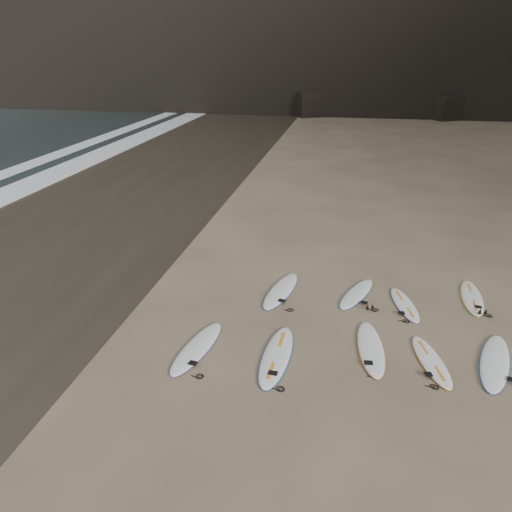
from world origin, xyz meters
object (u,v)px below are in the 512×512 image
at_px(surfboard_1, 276,356).
at_px(surfboard_7, 405,304).
at_px(surfboard_4, 495,362).
at_px(surfboard_0, 197,347).
at_px(surfboard_3, 431,361).
at_px(surfboard_6, 357,294).
at_px(surfboard_5, 281,290).
at_px(surfboard_2, 371,348).
at_px(surfboard_8, 472,297).

height_order(surfboard_1, surfboard_7, surfboard_1).
bearing_deg(surfboard_4, surfboard_1, -156.08).
bearing_deg(surfboard_7, surfboard_0, -161.08).
relative_size(surfboard_3, surfboard_6, 0.96).
bearing_deg(surfboard_0, surfboard_6, 53.23).
bearing_deg(surfboard_6, surfboard_5, -153.39).
height_order(surfboard_2, surfboard_7, surfboard_2).
xyz_separation_m(surfboard_0, surfboard_5, (1.66, 3.60, 0.00)).
bearing_deg(surfboard_4, surfboard_3, -155.03).
bearing_deg(surfboard_5, surfboard_1, -72.66).
bearing_deg(surfboard_3, surfboard_7, 84.64).
xyz_separation_m(surfboard_4, surfboard_7, (-1.95, 2.63, -0.01)).
xyz_separation_m(surfboard_1, surfboard_7, (3.38, 3.39, -0.01)).
bearing_deg(surfboard_8, surfboard_5, -169.76).
relative_size(surfboard_7, surfboard_8, 0.91).
bearing_deg(surfboard_5, surfboard_6, 16.78).
xyz_separation_m(surfboard_7, surfboard_8, (2.08, 0.86, 0.00)).
xyz_separation_m(surfboard_1, surfboard_8, (5.46, 4.25, -0.01)).
bearing_deg(surfboard_4, surfboard_6, 153.51).
relative_size(surfboard_2, surfboard_5, 0.97).
xyz_separation_m(surfboard_3, surfboard_6, (-1.84, 3.32, 0.00)).
relative_size(surfboard_0, surfboard_5, 0.97).
bearing_deg(surfboard_3, surfboard_1, 174.12).
bearing_deg(surfboard_5, surfboard_4, -15.39).
xyz_separation_m(surfboard_0, surfboard_6, (4.02, 3.85, -0.00)).
xyz_separation_m(surfboard_2, surfboard_3, (1.46, -0.30, -0.01)).
relative_size(surfboard_2, surfboard_3, 1.15).
xyz_separation_m(surfboard_1, surfboard_6, (1.95, 3.83, -0.01)).
relative_size(surfboard_6, surfboard_7, 1.08).
distance_m(surfboard_2, surfboard_8, 4.65).
bearing_deg(surfboard_2, surfboard_8, 42.33).
height_order(surfboard_1, surfboard_2, surfboard_1).
bearing_deg(surfboard_1, surfboard_2, 21.45).
distance_m(surfboard_7, surfboard_8, 2.25).
bearing_deg(surfboard_2, surfboard_1, -166.36).
xyz_separation_m(surfboard_3, surfboard_7, (-0.41, 2.88, -0.00)).
distance_m(surfboard_0, surfboard_5, 3.97).
xyz_separation_m(surfboard_0, surfboard_7, (5.45, 3.41, -0.01)).
relative_size(surfboard_2, surfboard_6, 1.10).
bearing_deg(surfboard_6, surfboard_4, -21.68).
relative_size(surfboard_0, surfboard_8, 1.08).
height_order(surfboard_6, surfboard_8, surfboard_8).
height_order(surfboard_2, surfboard_5, surfboard_5).
bearing_deg(surfboard_7, surfboard_5, 163.98).
xyz_separation_m(surfboard_2, surfboard_4, (2.99, -0.05, 0.00)).
bearing_deg(surfboard_5, surfboard_0, -103.94).
bearing_deg(surfboard_0, surfboard_3, 14.70).
height_order(surfboard_4, surfboard_6, surfboard_4).
bearing_deg(surfboard_8, surfboard_7, -153.76).
bearing_deg(surfboard_4, surfboard_7, 142.34).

